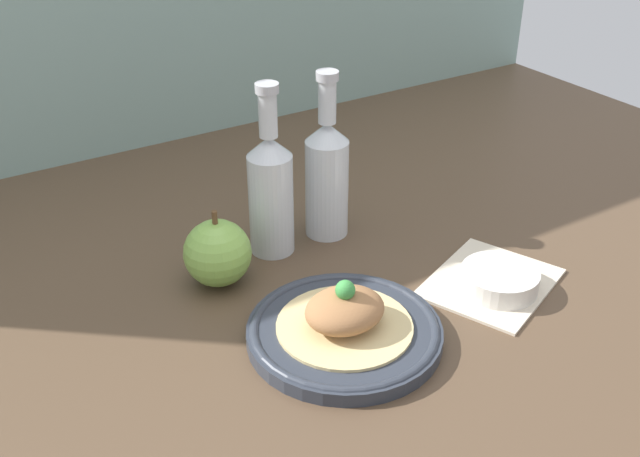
% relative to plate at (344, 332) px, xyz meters
% --- Properties ---
extents(ground_plane, '(1.80, 1.10, 0.04)m').
position_rel_plate_xyz_m(ground_plane, '(0.03, 0.14, -0.03)').
color(ground_plane, brown).
extents(plate, '(0.23, 0.23, 0.02)m').
position_rel_plate_xyz_m(plate, '(0.00, 0.00, 0.00)').
color(plate, '#2D333D').
rests_on(plate, ground_plane).
extents(plated_food, '(0.16, 0.16, 0.06)m').
position_rel_plate_xyz_m(plated_food, '(0.00, 0.00, 0.03)').
color(plated_food, '#D6BC7F').
rests_on(plated_food, plate).
extents(cider_bottle_left, '(0.06, 0.06, 0.24)m').
position_rel_plate_xyz_m(cider_bottle_left, '(0.03, 0.22, 0.08)').
color(cider_bottle_left, silver).
rests_on(cider_bottle_left, ground_plane).
extents(cider_bottle_right, '(0.06, 0.06, 0.24)m').
position_rel_plate_xyz_m(cider_bottle_right, '(0.12, 0.22, 0.08)').
color(cider_bottle_right, silver).
rests_on(cider_bottle_right, ground_plane).
extents(apple, '(0.09, 0.09, 0.11)m').
position_rel_plate_xyz_m(apple, '(-0.07, 0.19, 0.03)').
color(apple, '#84B74C').
rests_on(apple, ground_plane).
extents(napkin, '(0.21, 0.20, 0.01)m').
position_rel_plate_xyz_m(napkin, '(0.23, -0.01, -0.01)').
color(napkin, beige).
rests_on(napkin, ground_plane).
extents(dipping_bowl, '(0.10, 0.10, 0.03)m').
position_rel_plate_xyz_m(dipping_bowl, '(0.22, -0.02, 0.00)').
color(dipping_bowl, silver).
rests_on(dipping_bowl, ground_plane).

